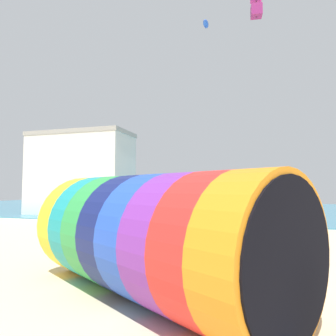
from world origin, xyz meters
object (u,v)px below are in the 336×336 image
(kite_blue_parafoil, at_px, (206,24))
(kite_magenta_box, at_px, (256,3))
(bystander_mid_beach, at_px, (152,226))
(giant_inflatable_tube, at_px, (149,235))

(kite_blue_parafoil, bearing_deg, kite_magenta_box, -71.61)
(bystander_mid_beach, bearing_deg, giant_inflatable_tube, -70.62)
(kite_blue_parafoil, bearing_deg, giant_inflatable_tube, -87.15)
(giant_inflatable_tube, distance_m, kite_magenta_box, 10.01)
(kite_magenta_box, relative_size, bystander_mid_beach, 0.76)
(kite_blue_parafoil, height_order, bystander_mid_beach, kite_blue_parafoil)
(giant_inflatable_tube, height_order, bystander_mid_beach, giant_inflatable_tube)
(bystander_mid_beach, bearing_deg, kite_magenta_box, -42.80)
(giant_inflatable_tube, height_order, kite_magenta_box, kite_magenta_box)
(giant_inflatable_tube, xyz_separation_m, kite_blue_parafoil, (-0.77, 15.51, 15.11))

